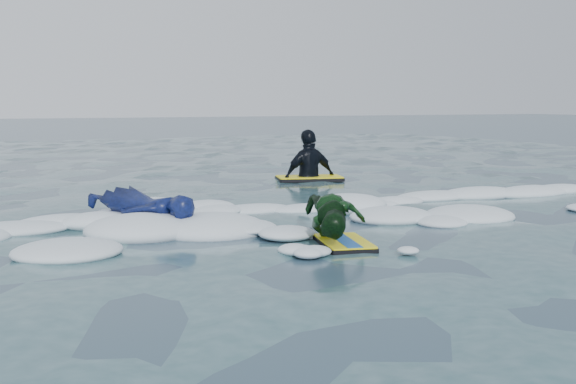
# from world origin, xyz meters

# --- Properties ---
(ground) EXTENTS (120.00, 120.00, 0.00)m
(ground) POSITION_xyz_m (0.00, 0.00, 0.00)
(ground) COLOR #1B3442
(ground) RESTS_ON ground
(foam_band) EXTENTS (12.00, 3.10, 0.30)m
(foam_band) POSITION_xyz_m (0.00, 1.03, 0.00)
(foam_band) COLOR white
(foam_band) RESTS_ON ground
(prone_woman_unit) EXTENTS (1.23, 1.76, 0.43)m
(prone_woman_unit) POSITION_xyz_m (-1.50, 1.22, 0.22)
(prone_woman_unit) COLOR black
(prone_woman_unit) RESTS_ON ground
(prone_child_unit) EXTENTS (1.13, 1.42, 0.50)m
(prone_child_unit) POSITION_xyz_m (0.03, -0.62, 0.26)
(prone_child_unit) COLOR black
(prone_child_unit) RESTS_ON ground
(waiting_rider_unit) EXTENTS (1.33, 0.94, 1.80)m
(waiting_rider_unit) POSITION_xyz_m (2.41, 4.76, 0.05)
(waiting_rider_unit) COLOR black
(waiting_rider_unit) RESTS_ON ground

